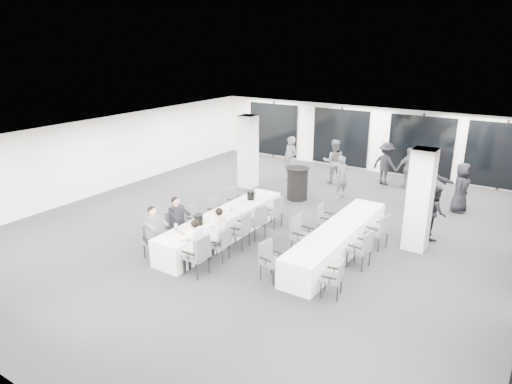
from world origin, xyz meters
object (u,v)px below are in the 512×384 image
banquet_table_main (224,226)px  banquet_table_side (337,241)px  ice_bucket_far (251,195)px  chair_main_right_far (275,210)px  cocktail_table (297,183)px  chair_side_left_near (270,258)px  chair_side_left_mid (300,233)px  standing_guest_e (462,184)px  standing_guest_d (409,166)px  standing_guest_a (342,174)px  chair_main_right_near (198,253)px  chair_main_left_near (152,238)px  ice_bucket_near (199,220)px  chair_side_right_far (380,230)px  chair_main_left_fourth (215,209)px  chair_main_right_second (222,242)px  chair_side_right_near (335,276)px  chair_main_right_fourth (257,220)px  chair_main_right_mid (242,228)px  standing_guest_h (435,208)px  chair_side_left_far (325,218)px  standing_guest_g (290,156)px  chair_main_left_second (175,226)px  standing_guest_c (386,161)px  standing_guest_b (334,159)px  chair_main_left_mid (195,218)px  chair_side_right_mid (362,247)px  standing_guest_f (429,178)px

banquet_table_main → banquet_table_side: same height
ice_bucket_far → chair_main_right_far: bearing=3.2°
cocktail_table → chair_side_left_near: 5.93m
chair_side_left_mid → standing_guest_e: standing_guest_e is taller
standing_guest_d → standing_guest_a: bearing=16.3°
chair_main_right_near → chair_main_right_far: (-0.01, 3.63, -0.04)m
chair_main_left_near → ice_bucket_near: 1.31m
chair_main_right_near → chair_side_right_far: (3.18, 3.85, -0.03)m
ice_bucket_far → chair_side_right_far: bearing=3.8°
chair_main_left_fourth → chair_main_right_near: chair_main_right_near is taller
ice_bucket_far → chair_main_right_second: bearing=-72.2°
chair_side_left_near → chair_side_right_near: chair_side_left_near is taller
chair_main_right_fourth → chair_side_left_near: chair_main_right_fourth is taller
chair_main_right_mid → standing_guest_h: bearing=-56.9°
chair_side_left_far → standing_guest_g: 5.50m
banquet_table_main → chair_main_left_second: (-0.83, -1.13, 0.18)m
chair_side_right_near → chair_side_right_far: chair_side_right_far is taller
chair_main_left_second → chair_main_right_far: bearing=159.7°
standing_guest_c → ice_bucket_near: (-2.31, -8.68, -0.08)m
chair_main_right_mid → chair_side_right_near: size_ratio=1.17×
chair_side_right_near → chair_side_right_far: (0.01, 2.98, 0.06)m
chair_main_right_fourth → chair_side_left_mid: bearing=-86.3°
chair_side_left_mid → standing_guest_c: standing_guest_c is taller
standing_guest_b → standing_guest_e: size_ratio=1.04×
cocktail_table → chair_main_left_mid: (-1.00, -4.49, -0.07)m
chair_main_left_near → chair_side_right_mid: bearing=125.5°
standing_guest_e → standing_guest_h: 2.71m
chair_main_left_mid → chair_side_right_far: chair_side_right_far is taller
cocktail_table → standing_guest_h: bearing=-10.4°
chair_main_left_near → chair_main_right_mid: 2.39m
banquet_table_side → standing_guest_b: 6.61m
chair_main_left_second → ice_bucket_far: bearing=174.5°
chair_side_left_near → chair_side_right_far: bearing=160.9°
chair_main_left_fourth → ice_bucket_far: 1.19m
chair_side_right_near → standing_guest_e: 7.39m
ice_bucket_near → standing_guest_f: bearing=58.8°
standing_guest_d → standing_guest_g: 4.60m
ice_bucket_near → standing_guest_b: bearing=86.4°
chair_main_right_mid → standing_guest_c: standing_guest_c is taller
banquet_table_side → chair_main_left_second: size_ratio=5.11×
standing_guest_d → standing_guest_h: standing_guest_d is taller
chair_main_right_far → cocktail_table: bearing=19.9°
chair_side_right_near → ice_bucket_near: size_ratio=3.29×
chair_main_right_near → chair_side_right_mid: bearing=-50.1°
chair_main_right_mid → chair_side_left_mid: (1.50, 0.58, 0.01)m
chair_side_right_near → standing_guest_a: size_ratio=0.50×
standing_guest_c → standing_guest_d: size_ratio=1.06×
chair_side_right_mid → standing_guest_e: standing_guest_e is taller
chair_side_right_far → standing_guest_c: (-1.77, 5.95, 0.40)m
chair_side_right_mid → standing_guest_f: bearing=3.4°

